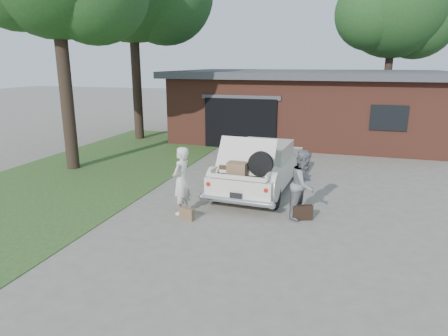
# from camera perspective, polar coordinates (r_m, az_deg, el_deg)

# --- Properties ---
(ground) EXTENTS (90.00, 90.00, 0.00)m
(ground) POSITION_cam_1_polar(r_m,az_deg,el_deg) (9.98, -1.01, -6.97)
(ground) COLOR gray
(ground) RESTS_ON ground
(grass_strip) EXTENTS (6.00, 16.00, 0.02)m
(grass_strip) POSITION_cam_1_polar(r_m,az_deg,el_deg) (14.94, -17.79, -0.19)
(grass_strip) COLOR #2D4C1E
(grass_strip) RESTS_ON ground
(house) EXTENTS (12.80, 7.80, 3.30)m
(house) POSITION_cam_1_polar(r_m,az_deg,el_deg) (20.47, 11.71, 8.87)
(house) COLOR brown
(house) RESTS_ON ground
(tree_right) EXTENTS (6.74, 5.86, 9.77)m
(tree_right) POSITION_cam_1_polar(r_m,az_deg,el_deg) (25.92, 23.36, 20.03)
(tree_right) COLOR #38281E
(tree_right) RESTS_ON ground
(sedan) EXTENTS (2.09, 4.82, 1.79)m
(sedan) POSITION_cam_1_polar(r_m,az_deg,el_deg) (11.99, 5.21, 0.24)
(sedan) COLOR silver
(sedan) RESTS_ON ground
(woman_left) EXTENTS (0.48, 0.67, 1.71)m
(woman_left) POSITION_cam_1_polar(r_m,az_deg,el_deg) (9.99, -6.12, -1.82)
(woman_left) COLOR silver
(woman_left) RESTS_ON ground
(woman_right) EXTENTS (0.89, 1.00, 1.70)m
(woman_right) POSITION_cam_1_polar(r_m,az_deg,el_deg) (9.85, 11.33, -2.31)
(woman_right) COLOR gray
(woman_right) RESTS_ON ground
(suitcase_left) EXTENTS (0.41, 0.23, 0.30)m
(suitcase_left) POSITION_cam_1_polar(r_m,az_deg,el_deg) (9.79, -5.34, -6.53)
(suitcase_left) COLOR brown
(suitcase_left) RESTS_ON ground
(suitcase_right) EXTENTS (0.50, 0.31, 0.37)m
(suitcase_right) POSITION_cam_1_polar(r_m,az_deg,el_deg) (9.92, 11.17, -6.26)
(suitcase_right) COLOR black
(suitcase_right) RESTS_ON ground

